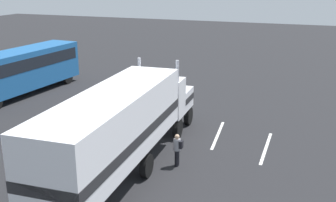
# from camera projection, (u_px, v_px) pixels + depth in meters

# --- Properties ---
(ground_plane) EXTENTS (120.00, 120.00, 0.00)m
(ground_plane) POSITION_uv_depth(u_px,v_px,m) (157.00, 131.00, 24.28)
(ground_plane) COLOR #232326
(lane_stripe_near) EXTENTS (4.40, 0.55, 0.01)m
(lane_stripe_near) POSITION_uv_depth(u_px,v_px,m) (218.00, 135.00, 23.74)
(lane_stripe_near) COLOR silver
(lane_stripe_near) RESTS_ON ground_plane
(lane_stripe_mid) EXTENTS (4.40, 0.19, 0.01)m
(lane_stripe_mid) POSITION_uv_depth(u_px,v_px,m) (266.00, 148.00, 21.96)
(lane_stripe_mid) COLOR silver
(lane_stripe_mid) RESTS_ON ground_plane
(semi_truck) EXTENTS (14.27, 3.47, 4.50)m
(semi_truck) POSITION_uv_depth(u_px,v_px,m) (124.00, 121.00, 18.54)
(semi_truck) COLOR white
(semi_truck) RESTS_ON ground_plane
(person_bystander) EXTENTS (0.34, 0.45, 1.63)m
(person_bystander) POSITION_uv_depth(u_px,v_px,m) (177.00, 149.00, 19.65)
(person_bystander) COLOR black
(person_bystander) RESTS_ON ground_plane
(parked_bus) EXTENTS (11.16, 3.39, 3.40)m
(parked_bus) POSITION_uv_depth(u_px,v_px,m) (20.00, 68.00, 31.26)
(parked_bus) COLOR #1E5999
(parked_bus) RESTS_ON ground_plane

